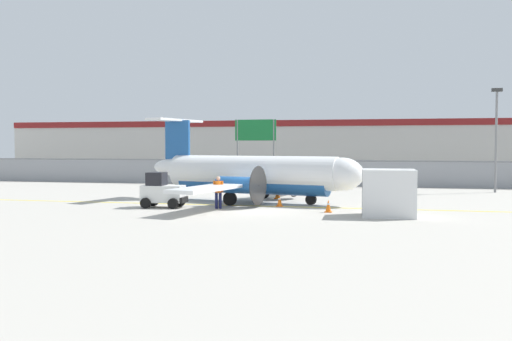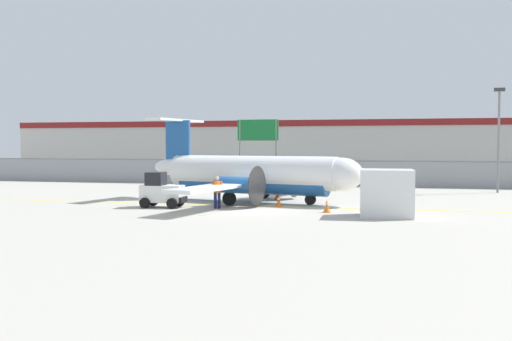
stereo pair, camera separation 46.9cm
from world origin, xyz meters
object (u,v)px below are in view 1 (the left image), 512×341
Objects in this scene: cargo_container at (389,193)px; parked_car_2 at (361,168)px; parked_car_0 at (193,170)px; traffic_cone_far_left at (280,201)px; commuter_airplane at (256,175)px; traffic_cone_far_right at (277,194)px; traffic_cone_near_right at (328,206)px; ground_crew_worker at (218,191)px; baggage_tug at (162,191)px; traffic_cone_near_left at (228,198)px; highway_sign at (256,135)px; parked_car_3 at (459,169)px; apron_light_pole at (496,131)px; parked_car_1 at (263,170)px.

cargo_container is 0.58× the size of parked_car_2.
traffic_cone_far_left is at bearing 124.57° from parked_car_0.
commuter_airplane is 24.94× the size of traffic_cone_far_right.
traffic_cone_near_right is at bearing 127.41° from parked_car_0.
commuter_airplane is at bearing -108.47° from traffic_cone_far_right.
parked_car_0 is at bearing -162.56° from ground_crew_worker.
baggage_tug is at bearing 110.57° from parked_car_0.
traffic_cone_far_right is at bearing 120.29° from traffic_cone_near_right.
baggage_tug is 4.03m from traffic_cone_near_left.
highway_sign is (7.41, -5.15, 3.24)m from parked_car_0.
traffic_cone_far_left is (6.03, 1.84, -0.54)m from baggage_tug.
baggage_tug reaches higher than traffic_cone_far_left.
highway_sign is at bearing 97.27° from traffic_cone_near_left.
highway_sign reaches higher than cargo_container.
ground_crew_worker is at bearing 176.70° from traffic_cone_near_right.
ground_crew_worker is 35.19m from parked_car_3.
traffic_cone_far_right is 14.44m from highway_sign.
parked_car_2 reaches higher than traffic_cone_near_right.
traffic_cone_near_right is 0.15× the size of parked_car_0.
ground_crew_worker is 0.39× the size of parked_car_0.
traffic_cone_far_left is (2.93, 1.76, -0.64)m from ground_crew_worker.
traffic_cone_far_left and traffic_cone_far_right have the same top height.
ground_crew_worker is at bearing -108.16° from traffic_cone_far_right.
parked_car_2 is at bearing 89.35° from traffic_cone_near_right.
traffic_cone_near_right is 0.12× the size of highway_sign.
cargo_container is 17.30m from apron_light_pole.
baggage_tug is 3.72× the size of traffic_cone_far_left.
parked_car_3 is at bearing 149.08° from ground_crew_worker.
parked_car_2 is (0.38, 33.25, 0.58)m from traffic_cone_near_right.
apron_light_pole is at bearing 47.39° from commuter_airplane.
traffic_cone_near_left is at bearing -82.73° from highway_sign.
traffic_cone_near_right is 0.15× the size of parked_car_2.
parked_car_1 is at bearing 96.04° from highway_sign.
parked_car_0 reaches higher than traffic_cone_far_right.
parked_car_0 and parked_car_3 have the same top height.
parked_car_1 reaches higher than traffic_cone_near_left.
apron_light_pole is (16.06, 13.96, 3.35)m from ground_crew_worker.
parked_car_1 is at bearing 111.74° from cargo_container.
traffic_cone_near_left is 0.15× the size of parked_car_3.
ground_crew_worker is 0.40× the size of parked_car_2.
traffic_cone_far_right is at bearing 82.76° from parked_car_2.
parked_car_2 is 0.58× the size of apron_light_pole.
traffic_cone_far_left is at bearing -137.09° from apron_light_pole.
highway_sign reaches higher than parked_car_0.
parked_car_2 is (3.21, 31.16, 0.58)m from traffic_cone_far_left.
cargo_container is 3.84× the size of traffic_cone_near_right.
highway_sign is (-18.41, 5.37, -0.16)m from apron_light_pole.
traffic_cone_far_left is 0.15× the size of parked_car_3.
parked_car_0 is (-9.76, 24.48, -0.06)m from ground_crew_worker.
cargo_container is 0.34× the size of apron_light_pole.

